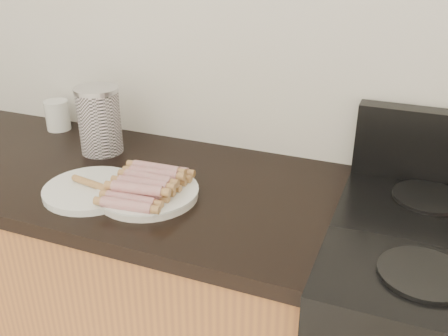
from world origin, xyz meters
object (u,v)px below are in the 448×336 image
at_px(side_plate, 92,190).
at_px(mug, 57,115).
at_px(main_plate, 148,194).
at_px(canister, 100,120).

xyz_separation_m(side_plate, mug, (-0.39, 0.35, 0.04)).
bearing_deg(main_plate, mug, 149.50).
distance_m(canister, mug, 0.28).
distance_m(main_plate, mug, 0.63).
bearing_deg(mug, canister, -22.90).
bearing_deg(canister, main_plate, -36.45).
xyz_separation_m(main_plate, mug, (-0.54, 0.32, 0.04)).
bearing_deg(side_plate, canister, 118.51).
xyz_separation_m(canister, mug, (-0.26, 0.11, -0.05)).
bearing_deg(main_plate, side_plate, -166.83).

